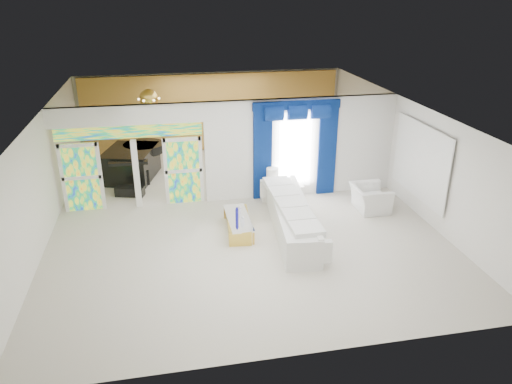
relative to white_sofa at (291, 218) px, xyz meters
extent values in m
plane|color=#B7AF9E|center=(-1.19, 1.44, -0.38)|extent=(12.00, 12.00, 0.00)
cube|color=white|center=(0.96, 2.44, 1.12)|extent=(5.70, 0.18, 3.00)
cube|color=white|center=(-4.04, 2.44, 2.35)|extent=(4.30, 0.18, 0.55)
cube|color=#994C3F|center=(-5.46, 2.44, 0.62)|extent=(0.95, 0.04, 2.00)
cube|color=#994C3F|center=(-2.61, 2.44, 0.62)|extent=(0.95, 0.04, 2.00)
cube|color=#994C3F|center=(-4.04, 2.44, 1.87)|extent=(4.00, 0.05, 0.35)
cube|color=white|center=(0.71, 2.34, 1.07)|extent=(1.00, 0.02, 2.30)
cube|color=#031140|center=(-0.29, 2.31, 1.02)|extent=(0.55, 0.10, 2.80)
cube|color=#031140|center=(1.71, 2.31, 1.02)|extent=(0.55, 0.10, 2.80)
cube|color=#031140|center=(0.71, 2.31, 2.44)|extent=(2.60, 0.12, 0.25)
cube|color=white|center=(3.75, 0.44, 1.17)|extent=(0.04, 2.70, 1.90)
cube|color=#B27C2A|center=(-1.19, 7.34, 1.12)|extent=(9.70, 0.12, 2.90)
cube|color=silver|center=(0.00, 0.00, 0.00)|extent=(1.24, 4.05, 0.76)
cube|color=gold|center=(-1.35, 0.30, -0.19)|extent=(0.73, 1.75, 0.38)
cube|color=white|center=(0.28, 2.12, -0.17)|extent=(1.29, 0.44, 0.43)
cylinder|color=white|center=(-0.02, 2.12, 0.34)|extent=(0.36, 0.36, 0.58)
imported|color=silver|center=(2.58, 0.89, -0.02)|extent=(0.97, 1.11, 0.71)
cube|color=black|center=(-4.26, 4.85, 0.11)|extent=(1.96, 2.29, 0.99)
cube|color=black|center=(-4.26, 3.25, -0.24)|extent=(0.92, 0.56, 0.29)
cube|color=#A38551|center=(-5.66, 4.38, 0.01)|extent=(0.59, 0.55, 0.78)
sphere|color=gold|center=(-3.49, 4.84, 2.27)|extent=(0.60, 0.60, 0.60)
cylinder|color=white|center=(-1.29, 0.00, 0.06)|extent=(0.10, 0.10, 0.12)
cylinder|color=#161590|center=(-1.39, 0.22, 0.14)|extent=(0.08, 0.08, 0.29)
cylinder|color=silver|center=(-1.28, 0.61, 0.06)|extent=(0.11, 0.11, 0.13)
camera|label=1|loc=(-3.09, -11.03, 5.61)|focal=34.17mm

